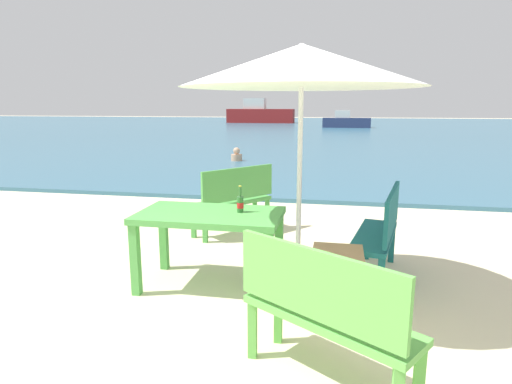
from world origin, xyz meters
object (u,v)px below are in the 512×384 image
beer_bottle_amber (240,203)px  bench_teal_center (381,229)px  boat_barge (346,121)px  picnic_table_green (210,223)px  side_table_wood (337,271)px  swimmer_person (237,156)px  bench_green_right (235,196)px  boat_ferry (260,114)px  patio_umbrella (302,66)px  bench_green_left (323,309)px

beer_bottle_amber → bench_teal_center: 1.49m
bench_teal_center → boat_barge: 29.17m
picnic_table_green → side_table_wood: size_ratio=2.59×
side_table_wood → swimmer_person: bearing=108.7°
bench_green_right → boat_barge: bearing=86.3°
bench_green_right → swimmer_person: bench_green_right is taller
swimmer_person → boat_ferry: (-4.44, 27.99, 0.67)m
picnic_table_green → boat_barge: boat_barge is taller
bench_teal_center → boat_ferry: boat_ferry is taller
bench_green_right → beer_bottle_amber: bearing=-74.4°
picnic_table_green → bench_teal_center: bench_teal_center is taller
swimmer_person → bench_green_right: bearing=-76.7°
side_table_wood → bench_green_right: size_ratio=0.46×
picnic_table_green → swimmer_person: 9.25m
picnic_table_green → swimmer_person: (-1.90, 9.05, -0.41)m
swimmer_person → boat_barge: bearing=80.3°
beer_bottle_amber → swimmer_person: bearing=103.7°
beer_bottle_amber → bench_teal_center: (1.39, 0.44, -0.31)m
beer_bottle_amber → boat_barge: bearing=87.4°
beer_bottle_amber → patio_umbrella: (0.59, -0.17, 1.26)m
picnic_table_green → bench_green_right: bench_green_right is taller
patio_umbrella → side_table_wood: size_ratio=4.26×
picnic_table_green → bench_green_left: bearing=-50.3°
bench_teal_center → boat_barge: (-0.05, 29.17, 0.00)m
beer_bottle_amber → picnic_table_green: bearing=-167.5°
patio_umbrella → boat_ferry: 37.86m
picnic_table_green → boat_barge: 29.72m
boat_ferry → bench_green_right: bearing=-80.1°
bench_green_left → bench_green_right: 3.46m
side_table_wood → bench_green_right: bench_green_right is taller
side_table_wood → bench_teal_center: bearing=60.7°
side_table_wood → bench_green_right: 2.52m
beer_bottle_amber → bench_teal_center: bearing=17.8°
bench_green_right → side_table_wood: bearing=-55.2°
picnic_table_green → bench_green_right: (-0.19, 1.79, -0.11)m
picnic_table_green → boat_barge: size_ratio=0.40×
side_table_wood → patio_umbrella: bearing=155.9°
beer_bottle_amber → patio_umbrella: size_ratio=0.12×
side_table_wood → picnic_table_green: bearing=167.7°
patio_umbrella → bench_green_right: (-1.07, 1.90, -1.58)m
boat_ferry → swimmer_person: bearing=-81.0°
beer_bottle_amber → side_table_wood: bearing=-19.4°
beer_bottle_amber → side_table_wood: beer_bottle_amber is taller
side_table_wood → bench_green_left: bearing=-94.3°
picnic_table_green → side_table_wood: (1.24, -0.27, -0.30)m
picnic_table_green → swimmer_person: picnic_table_green is taller
picnic_table_green → patio_umbrella: 1.71m
bench_green_right → boat_ferry: 35.78m
bench_teal_center → bench_green_left: bearing=-105.3°
bench_green_left → bench_green_right: size_ratio=1.03×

